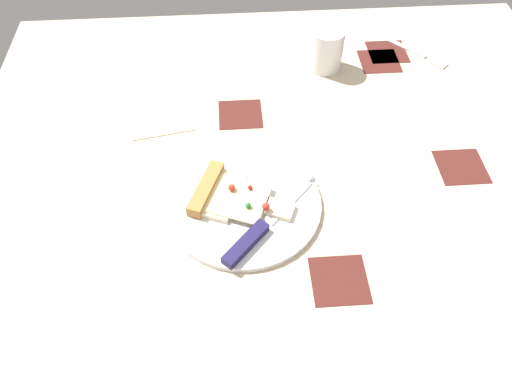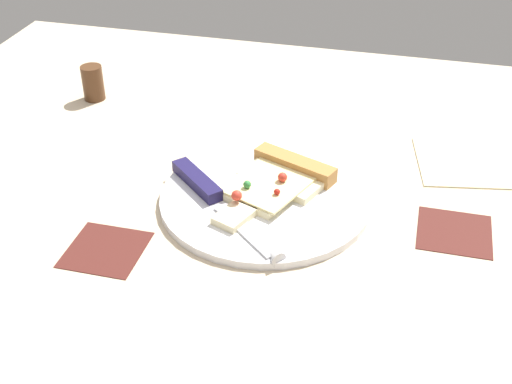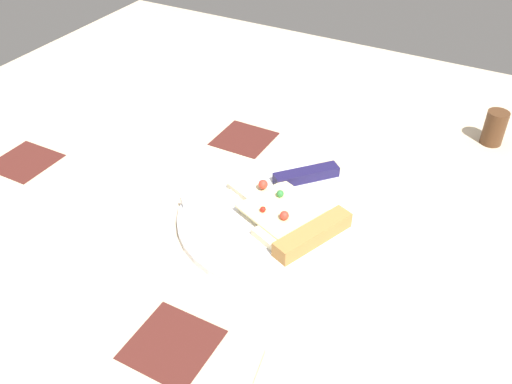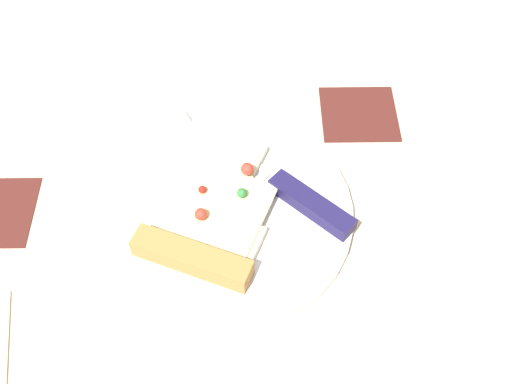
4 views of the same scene
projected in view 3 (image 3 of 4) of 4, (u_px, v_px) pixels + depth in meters
The scene contains 5 objects.
ground_plane at pixel (216, 207), 82.39cm from camera, with size 126.84×126.84×3.00cm.
plate at pixel (277, 217), 77.41cm from camera, with size 27.66×27.66×1.05cm, color silver.
pizza_slice at pixel (290, 219), 75.05cm from camera, with size 19.05×14.43×2.67cm.
knife at pixel (278, 182), 82.00cm from camera, with size 17.68×19.18×2.45cm.
pepper_shaker at pixel (495, 128), 91.72cm from camera, with size 3.51×3.51×5.83cm, color #4C2D19.
Camera 3 is at (35.61, -53.30, 50.65)cm, focal length 39.12 mm.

